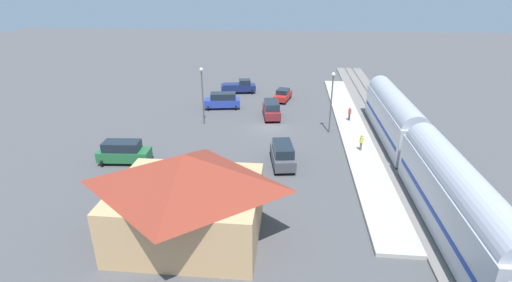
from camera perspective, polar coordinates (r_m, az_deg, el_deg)
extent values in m
plane|color=#4C4C4F|center=(46.15, 1.88, 2.15)|extent=(200.00, 200.00, 0.00)
cube|color=slate|center=(47.43, 19.01, 1.57)|extent=(4.80, 70.00, 0.18)
cube|color=#59544C|center=(47.55, 19.88, 1.70)|extent=(0.10, 70.00, 0.12)
cube|color=#59544C|center=(47.21, 18.19, 1.77)|extent=(0.10, 70.00, 0.12)
cube|color=#B7B2A8|center=(46.61, 14.25, 1.84)|extent=(3.20, 46.00, 0.30)
cube|color=#ADB2BC|center=(44.87, 19.90, 3.06)|extent=(2.90, 16.91, 3.70)
cube|color=#19389E|center=(44.61, 18.03, 2.79)|extent=(0.04, 15.56, 0.36)
cylinder|color=#ADB2BC|center=(44.35, 20.20, 5.19)|extent=(2.75, 16.23, 2.76)
cube|color=#ADB2BC|center=(29.55, 27.64, -8.64)|extent=(2.90, 16.91, 3.70)
cube|color=#19389E|center=(29.16, 24.85, -9.19)|extent=(0.04, 15.56, 0.36)
cylinder|color=#ADB2BC|center=(28.75, 28.27, -5.64)|extent=(2.75, 16.23, 2.76)
cube|color=tan|center=(26.34, -10.18, -10.47)|extent=(9.53, 7.69, 3.95)
pyramid|color=maroon|center=(24.78, -10.68, -4.39)|extent=(10.33, 8.49, 2.31)
cube|color=#4C3323|center=(30.00, -8.14, -7.94)|extent=(1.10, 0.08, 2.10)
cylinder|color=#333338|center=(48.71, 13.87, 3.51)|extent=(0.22, 0.22, 0.85)
cylinder|color=#CC3F33|center=(48.48, 13.95, 4.33)|extent=(0.36, 0.36, 0.62)
sphere|color=tan|center=(48.35, 14.00, 4.82)|extent=(0.24, 0.24, 0.24)
cylinder|color=brown|center=(40.25, 15.52, -0.80)|extent=(0.22, 0.22, 0.85)
cylinder|color=yellow|center=(39.97, 15.63, 0.17)|extent=(0.36, 0.36, 0.62)
sphere|color=tan|center=(39.81, 15.69, 0.74)|extent=(0.24, 0.24, 0.24)
cube|color=#236638|center=(38.82, -19.20, -1.96)|extent=(5.02, 2.27, 1.00)
cube|color=#19232D|center=(38.51, -19.59, -0.69)|extent=(3.53, 1.94, 0.88)
cylinder|color=black|center=(39.13, -16.09, -2.17)|extent=(0.22, 0.68, 0.68)
cylinder|color=black|center=(37.66, -16.83, -3.27)|extent=(0.22, 0.68, 0.68)
cylinder|color=black|center=(40.45, -21.22, -2.03)|extent=(0.22, 0.68, 0.68)
cylinder|color=black|center=(39.03, -22.14, -3.09)|extent=(0.22, 0.68, 0.68)
cube|color=#283D9E|center=(53.01, -5.10, 5.79)|extent=(5.14, 2.69, 1.00)
cube|color=#19232D|center=(52.74, -4.97, 6.77)|extent=(3.65, 2.23, 0.88)
cylinder|color=black|center=(52.44, -7.19, 4.94)|extent=(0.22, 0.68, 0.68)
cylinder|color=black|center=(54.08, -7.08, 5.50)|extent=(0.22, 0.68, 0.68)
cylinder|color=black|center=(52.31, -3.02, 5.04)|extent=(0.22, 0.68, 0.68)
cylinder|color=black|center=(53.95, -3.04, 5.60)|extent=(0.22, 0.68, 0.68)
cube|color=#47494F|center=(36.33, 4.02, -2.39)|extent=(2.69, 5.14, 1.00)
cube|color=#19232D|center=(35.80, 4.09, -1.13)|extent=(2.23, 3.65, 0.88)
cylinder|color=black|center=(38.16, 2.37, -1.89)|extent=(0.22, 0.68, 0.68)
cylinder|color=black|center=(38.36, 4.93, -1.82)|extent=(0.22, 0.68, 0.68)
cylinder|color=black|center=(34.76, 2.97, -4.50)|extent=(0.22, 0.68, 0.68)
cylinder|color=black|center=(34.98, 5.78, -4.41)|extent=(0.22, 0.68, 0.68)
cube|color=maroon|center=(49.14, 2.34, 4.49)|extent=(2.68, 5.14, 1.00)
cube|color=#19232D|center=(48.71, 2.38, 5.48)|extent=(2.22, 3.65, 0.88)
cylinder|color=black|center=(51.03, 1.17, 4.61)|extent=(0.22, 0.68, 0.68)
cylinder|color=black|center=(51.18, 3.10, 4.64)|extent=(0.22, 0.68, 0.68)
cylinder|color=black|center=(47.44, 1.51, 3.18)|extent=(0.22, 0.68, 0.68)
cylinder|color=black|center=(47.61, 3.58, 3.21)|extent=(0.22, 0.68, 0.68)
cube|color=navy|center=(60.56, -2.68, 8.02)|extent=(5.68, 2.96, 0.92)
cube|color=#19232D|center=(60.40, -1.72, 8.86)|extent=(2.03, 2.03, 0.84)
cylinder|color=black|center=(61.65, -0.71, 7.87)|extent=(0.22, 0.76, 0.76)
cylinder|color=black|center=(59.99, -0.56, 7.45)|extent=(0.22, 0.76, 0.76)
cylinder|color=black|center=(61.44, -4.74, 7.74)|extent=(0.22, 0.76, 0.76)
cylinder|color=black|center=(59.78, -4.71, 7.31)|extent=(0.22, 0.76, 0.76)
cube|color=navy|center=(60.38, -3.60, 8.50)|extent=(3.27, 2.40, 0.20)
cube|color=red|center=(56.60, 4.06, 6.80)|extent=(2.76, 4.79, 0.76)
cube|color=#19232D|center=(56.42, 4.08, 7.49)|extent=(2.04, 2.46, 0.64)
cylinder|color=black|center=(58.48, 3.70, 6.95)|extent=(0.22, 0.68, 0.68)
cylinder|color=black|center=(58.13, 5.23, 6.80)|extent=(0.22, 0.68, 0.68)
cylinder|color=black|center=(55.32, 2.81, 6.04)|extent=(0.22, 0.68, 0.68)
cylinder|color=black|center=(54.95, 4.43, 5.88)|extent=(0.22, 0.68, 0.68)
cylinder|color=#515156|center=(44.18, 11.24, 5.36)|extent=(0.16, 0.16, 6.70)
sphere|color=#EAE5C6|center=(43.28, 11.60, 9.81)|extent=(0.44, 0.44, 0.44)
cylinder|color=#515156|center=(46.52, -8.02, 6.41)|extent=(0.16, 0.16, 6.63)
sphere|color=#EAE5C6|center=(45.67, -8.26, 10.62)|extent=(0.44, 0.44, 0.44)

